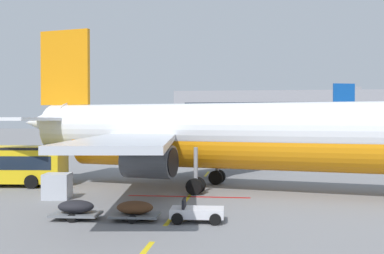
% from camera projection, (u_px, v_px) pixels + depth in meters
% --- Properties ---
extents(apron_paint_markings, '(8.00, 97.79, 0.01)m').
position_uv_depth(apron_paint_markings, '(210.00, 170.00, 46.29)').
color(apron_paint_markings, yellow).
rests_on(apron_paint_markings, ground).
extents(airliner_foreground, '(34.62, 33.89, 12.20)m').
position_uv_depth(airliner_foreground, '(226.00, 135.00, 33.38)').
color(airliner_foreground, white).
rests_on(airliner_foreground, ground).
extents(baggage_train, '(8.66, 1.91, 1.14)m').
position_uv_depth(baggage_train, '(136.00, 210.00, 23.21)').
color(baggage_train, silver).
rests_on(baggage_train, ground).
extents(uld_cargo_container, '(1.79, 1.75, 1.60)m').
position_uv_depth(uld_cargo_container, '(57.00, 186.00, 29.66)').
color(uld_cargo_container, '#B7BCC6').
rests_on(uld_cargo_container, ground).
extents(terminal_satellite, '(92.07, 26.19, 16.20)m').
position_uv_depth(terminal_satellite, '(310.00, 113.00, 163.38)').
color(terminal_satellite, gray).
rests_on(terminal_satellite, ground).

